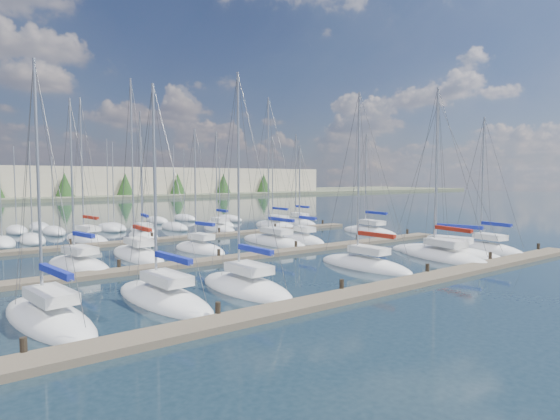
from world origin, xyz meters
TOP-DOWN VIEW (x-y plane):
  - ground at (0.00, 60.00)m, footprint 400.00×400.00m
  - dock_near at (0.00, 2.01)m, footprint 44.00×1.93m
  - dock_mid at (0.00, 16.01)m, footprint 44.00×1.93m
  - dock_far at (0.00, 30.01)m, footprint 44.00×1.93m
  - sailboat_n at (-9.45, 34.95)m, footprint 3.80×9.04m
  - sailboat_d at (2.89, 7.51)m, footprint 2.92×8.39m
  - sailboat_b at (-12.76, 7.42)m, footprint 3.47×9.14m
  - sailboat_e at (10.82, 6.42)m, footprint 4.60×9.74m
  - sailboat_f at (12.61, 7.30)m, footprint 4.61×10.11m
  - sailboat_i at (-8.84, 21.94)m, footprint 2.92×9.69m
  - sailboat_k at (4.86, 21.53)m, footprint 2.96×10.30m
  - sailboat_o at (-3.77, 33.97)m, footprint 4.14×8.19m
  - sailboat_j at (-3.22, 21.73)m, footprint 3.27×7.05m
  - sailboat_l at (8.12, 20.89)m, footprint 2.63×6.90m
  - sailboat_m at (19.01, 21.61)m, footprint 3.82×9.29m
  - sailboat_a at (-18.37, 7.21)m, footprint 3.81×9.20m
  - sailboat_r at (19.41, 35.37)m, footprint 3.25×8.44m
  - sailboat_c at (-7.83, 7.02)m, footprint 3.21×8.15m
  - sailboat_p at (6.51, 35.33)m, footprint 3.33×7.88m
  - sailboat_g at (17.32, 6.17)m, footprint 3.81×7.86m
  - sailboat_h at (-13.93, 20.08)m, footprint 4.31×8.16m
  - sailboat_q at (14.40, 34.06)m, footprint 3.71×9.06m
  - distant_boats at (-4.34, 43.76)m, footprint 36.93×20.75m

SIDE VIEW (x-z plane):
  - ground at x=0.00m, z-range 0.00..0.00m
  - dock_near at x=0.00m, z-range -0.40..0.70m
  - dock_mid at x=0.00m, z-range -0.40..0.70m
  - dock_far at x=0.00m, z-range -0.40..0.70m
  - sailboat_q at x=14.40m, z-range -6.21..6.55m
  - sailboat_b at x=-12.76m, z-range -5.99..6.33m
  - sailboat_m at x=19.01m, z-range -6.09..6.43m
  - sailboat_h at x=-13.93m, z-range -6.37..6.72m
  - sailboat_f at x=12.61m, z-range -6.71..7.07m
  - sailboat_a at x=-18.37m, z-range -6.19..6.54m
  - sailboat_e at x=10.82m, z-range -7.16..7.51m
  - sailboat_c at x=-7.83m, z-range -6.56..6.92m
  - sailboat_l at x=8.12m, z-range -5.14..5.50m
  - sailboat_k at x=4.86m, z-range -7.45..7.82m
  - sailboat_g at x=17.32m, z-range -6.19..6.55m
  - sailboat_d at x=2.89m, z-range -6.60..6.97m
  - sailboat_j at x=-3.22m, z-range -5.67..6.04m
  - sailboat_p at x=6.51m, z-range -6.36..6.73m
  - sailboat_r at x=19.41m, z-range -6.57..6.95m
  - sailboat_i at x=-8.84m, z-range -7.56..7.94m
  - sailboat_o at x=-3.77m, z-range -7.12..7.51m
  - sailboat_n at x=-9.45m, z-range -7.62..8.01m
  - distant_boats at x=-4.34m, z-range -6.36..6.94m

